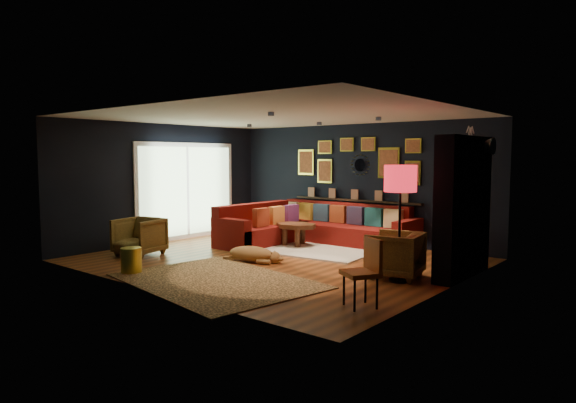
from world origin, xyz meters
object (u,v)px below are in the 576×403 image
Objects in this scene: gold_stool at (131,260)px; coffee_table at (296,228)px; pouf at (262,236)px; armchair_left at (139,235)px; sectional at (309,229)px; armchair_right at (395,252)px; orange_chair at (366,267)px; dog at (251,251)px; floor_lamp at (400,183)px.

coffee_table is at bearing 81.99° from gold_stool.
armchair_left is at bearing -113.25° from pouf.
sectional reaches higher than gold_stool.
armchair_left reaches higher than pouf.
orange_chair is at bearing 4.79° from armchair_right.
sectional reaches higher than dog.
armchair_left is 1.90× the size of gold_stool.
floor_lamp is at bearing 29.27° from armchair_right.
gold_stool reaches higher than dog.
coffee_table is 0.84× the size of dog.
armchair_left is 0.99× the size of armchair_right.
orange_chair is (3.90, 0.80, 0.30)m from gold_stool.
armchair_right is 0.92× the size of orange_chair.
pouf is at bearing -156.81° from coffee_table.
coffee_table is 3.67m from gold_stool.
orange_chair reaches higher than armchair_right.
coffee_table is 1.25× the size of armchair_left.
floor_lamp is (0.17, -0.20, 1.09)m from armchair_right.
dog is (-2.72, -0.37, -1.28)m from floor_lamp.
armchair_left is 1.56m from gold_stool.
floor_lamp reaches higher than armchair_left.
floor_lamp is (4.81, 1.27, 1.09)m from armchair_left.
armchair_left is at bearing -83.20° from armchair_right.
floor_lamp reaches higher than coffee_table.
orange_chair reaches higher than dog.
dog is at bearing -79.89° from sectional.
coffee_table reaches higher than pouf.
pouf is 0.42× the size of dog.
dog is (0.40, -2.23, -0.12)m from sectional.
floor_lamp is (3.11, -1.86, 1.16)m from sectional.
orange_chair reaches higher than sectional.
gold_stool is at bearing -51.68° from armchair_left.
pouf is 3.74m from armchair_right.
floor_lamp reaches higher than gold_stool.
armchair_left is 5.09m from floor_lamp.
sectional is 1.04m from pouf.
orange_chair is 0.49× the size of floor_lamp.
gold_stool is at bearing -136.86° from orange_chair.
orange_chair is 0.73× the size of dog.
floor_lamp is at bearing -30.83° from sectional.
coffee_table is 2.00× the size of pouf.
sectional reaches higher than pouf.
sectional reaches higher than coffee_table.
armchair_left is (-1.70, -3.13, 0.07)m from sectional.
armchair_right is at bearing -13.68° from pouf.
coffee_table is at bearing -88.26° from sectional.
sectional is 6.91× the size of pouf.
armchair_right reaches higher than coffee_table.
pouf is at bearing 93.25° from gold_stool.
pouf is at bearing -114.47° from armchair_right.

